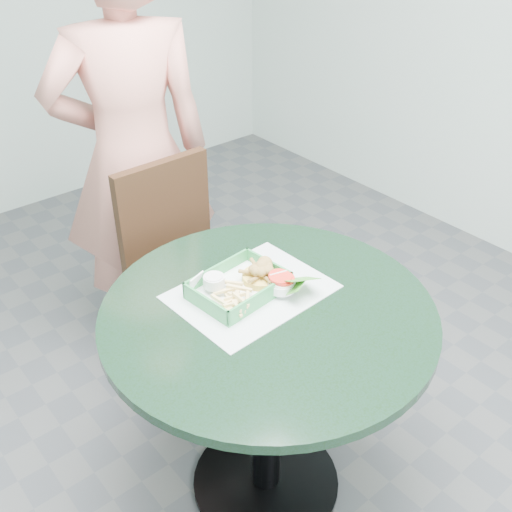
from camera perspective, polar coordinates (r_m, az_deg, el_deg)
floor at (r=2.23m, az=0.94°, el=-20.68°), size 4.00×5.00×0.02m
cafe_table at (r=1.80m, az=1.10°, el=-9.77°), size 0.94×0.94×0.75m
dining_chair at (r=2.28m, az=-7.08°, el=-1.03°), size 0.38×0.38×0.93m
diner_person at (r=2.33m, az=-11.89°, el=11.82°), size 0.83×0.67×1.96m
placemat at (r=1.74m, az=-0.46°, el=-3.94°), size 0.45×0.35×0.00m
food_basket at (r=1.73m, az=-1.66°, el=-3.66°), size 0.26×0.19×0.05m
crab_sandwich at (r=1.74m, az=0.68°, el=-2.10°), size 0.11×0.11×0.07m
fries_pile at (r=1.68m, az=-2.42°, el=-4.20°), size 0.13×0.14×0.04m
sauce_ramekin at (r=1.71m, az=-4.00°, el=-2.75°), size 0.06×0.06×0.03m
garnish_cup at (r=1.71m, az=2.82°, el=-3.29°), size 0.12×0.12×0.05m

